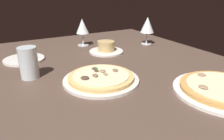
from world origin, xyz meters
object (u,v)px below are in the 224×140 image
Objects in this scene: wine_glass_far at (82,27)px; spoon at (101,41)px; water_glass at (29,64)px; pizza_side at (223,89)px; wine_glass_near at (147,25)px; pizza_main at (101,78)px; side_plate at (24,59)px; ramekin_on_saucer at (106,48)px.

wine_glass_far reaches higher than spoon.
spoon is (-35.23, 47.10, -4.78)cm from water_glass.
wine_glass_near is (-60.99, 16.27, 9.80)cm from pizza_side.
pizza_side is 78.51cm from spoon.
pizza_main is at bearing -26.39° from spoon.
wine_glass_near is at bearing 86.40° from side_plate.
spoon is (-78.36, -4.92, -0.71)cm from pizza_side.
wine_glass_near is at bearing 104.66° from water_glass.
wine_glass_near is 1.34× the size of water_glass.
pizza_side is 1.99× the size of wine_glass_near.
wine_glass_near is (-33.89, 46.63, 9.78)cm from pizza_main.
wine_glass_far is at bearing 133.74° from water_glass.
spoon is at bearing -176.41° from pizza_side.
ramekin_on_saucer is 0.96× the size of side_plate.
pizza_side is 2.65× the size of water_glass.
side_plate is 1.90× the size of spoon.
pizza_side is at bearing 48.25° from pizza_main.
ramekin_on_saucer is 1.82× the size of spoon.
water_glass is at bearing -126.51° from pizza_main.
side_plate is at bearing -100.47° from ramekin_on_saucer.
wine_glass_near reaches higher than wine_glass_far.
ramekin_on_saucer is at bearing 79.53° from side_plate.
ramekin_on_saucer is (-30.90, 18.39, 0.94)cm from pizza_main.
water_glass is 0.65× the size of side_plate.
water_glass is at bearing -53.20° from spoon.
spoon reaches higher than side_plate.
side_plate is 48.04cm from spoon.
wine_glass_far reaches higher than pizza_main.
spoon is (-51.26, 25.44, -0.73)cm from pizza_main.
water_glass is (33.23, -34.72, -5.38)cm from wine_glass_far.
wine_glass_near is at bearing 50.66° from spoon.
spoon is (-20.36, 7.05, -1.67)cm from ramekin_on_saucer.
pizza_side is 78.85cm from wine_glass_far.
water_glass reaches higher than ramekin_on_saucer.
wine_glass_near is (15.36, 33.56, 0.35)cm from wine_glass_far.
wine_glass_far reaches higher than pizza_side.
spoon is at bearing 160.91° from ramekin_on_saucer.
pizza_side is at bearing 12.76° from wine_glass_far.
ramekin_on_saucer is at bearing 110.37° from water_glass.
water_glass is at bearing -75.34° from wine_glass_near.
water_glass reaches higher than pizza_side.
pizza_main is 0.88× the size of pizza_side.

